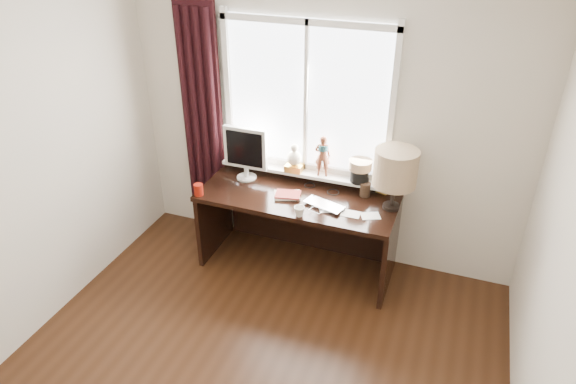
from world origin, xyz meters
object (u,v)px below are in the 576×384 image
at_px(red_cup, 199,190).
at_px(desk, 301,214).
at_px(mug, 299,211).
at_px(table_lamp, 396,169).
at_px(monitor, 245,150).
at_px(laptop, 325,205).

height_order(red_cup, desk, red_cup).
xyz_separation_m(mug, table_lamp, (0.67, 0.38, 0.32)).
distance_m(mug, monitor, 0.82).
bearing_deg(laptop, desk, 160.69).
bearing_deg(table_lamp, monitor, 177.41).
bearing_deg(red_cup, mug, -1.04).
bearing_deg(monitor, mug, -33.54).
height_order(mug, table_lamp, table_lamp).
xyz_separation_m(laptop, mug, (-0.15, -0.20, 0.03)).
distance_m(red_cup, table_lamp, 1.65).
xyz_separation_m(desk, monitor, (-0.54, 0.04, 0.52)).
distance_m(laptop, desk, 0.42).
xyz_separation_m(laptop, red_cup, (-1.07, -0.19, 0.04)).
xyz_separation_m(red_cup, desk, (0.80, 0.38, -0.30)).
height_order(laptop, table_lamp, table_lamp).
distance_m(desk, table_lamp, 0.99).
relative_size(red_cup, monitor, 0.21).
bearing_deg(red_cup, laptop, 9.95).
relative_size(laptop, desk, 0.20).
bearing_deg(mug, table_lamp, 29.37).
height_order(mug, monitor, monitor).
bearing_deg(desk, laptop, -35.93).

